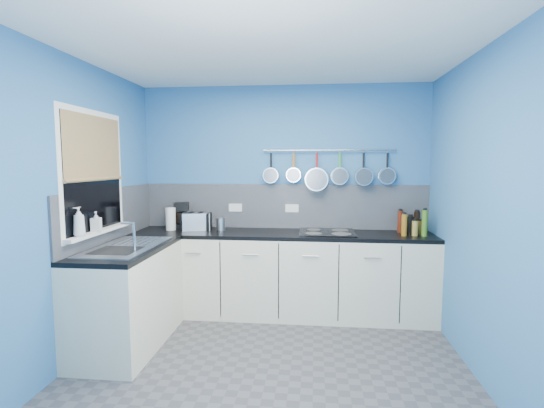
% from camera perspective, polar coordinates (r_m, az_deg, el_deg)
% --- Properties ---
extents(floor, '(3.20, 3.00, 0.02)m').
position_cam_1_polar(floor, '(3.49, -0.52, -22.39)').
color(floor, '#47474C').
rests_on(floor, ground).
extents(ceiling, '(3.20, 3.00, 0.02)m').
position_cam_1_polar(ceiling, '(3.20, -0.57, 21.62)').
color(ceiling, white).
rests_on(ceiling, ground).
extents(wall_back, '(3.20, 0.02, 2.50)m').
position_cam_1_polar(wall_back, '(4.60, 1.62, 0.95)').
color(wall_back, teal).
rests_on(wall_back, ground).
extents(wall_front, '(3.20, 0.02, 2.50)m').
position_cam_1_polar(wall_front, '(1.63, -6.71, -8.04)').
color(wall_front, teal).
rests_on(wall_front, ground).
extents(wall_left, '(0.02, 3.00, 2.50)m').
position_cam_1_polar(wall_left, '(3.65, -26.51, -0.92)').
color(wall_left, teal).
rests_on(wall_left, ground).
extents(wall_right, '(0.02, 3.00, 2.50)m').
position_cam_1_polar(wall_right, '(3.33, 28.21, -1.61)').
color(wall_right, teal).
rests_on(wall_right, ground).
extents(backsplash_back, '(3.20, 0.02, 0.50)m').
position_cam_1_polar(backsplash_back, '(4.58, 1.60, -0.32)').
color(backsplash_back, gray).
rests_on(backsplash_back, wall_back).
extents(backsplash_left, '(0.02, 1.80, 0.50)m').
position_cam_1_polar(backsplash_left, '(4.17, -21.77, -1.35)').
color(backsplash_left, gray).
rests_on(backsplash_left, wall_left).
extents(cabinet_run_back, '(3.20, 0.60, 0.86)m').
position_cam_1_polar(cabinet_run_back, '(4.44, 1.27, -10.00)').
color(cabinet_run_back, beige).
rests_on(cabinet_run_back, ground).
extents(worktop_back, '(3.20, 0.60, 0.04)m').
position_cam_1_polar(worktop_back, '(4.34, 1.29, -4.28)').
color(worktop_back, black).
rests_on(worktop_back, cabinet_run_back).
extents(cabinet_run_left, '(0.60, 1.20, 0.86)m').
position_cam_1_polar(cabinet_run_left, '(3.93, -19.64, -12.45)').
color(cabinet_run_left, beige).
rests_on(cabinet_run_left, ground).
extents(worktop_left, '(0.60, 1.20, 0.04)m').
position_cam_1_polar(worktop_left, '(3.82, -19.88, -6.02)').
color(worktop_left, black).
rests_on(worktop_left, cabinet_run_left).
extents(window_frame, '(0.01, 1.00, 1.10)m').
position_cam_1_polar(window_frame, '(3.87, -23.89, 3.99)').
color(window_frame, white).
rests_on(window_frame, wall_left).
extents(window_glass, '(0.01, 0.90, 1.00)m').
position_cam_1_polar(window_glass, '(3.87, -23.83, 3.99)').
color(window_glass, black).
rests_on(window_glass, wall_left).
extents(bamboo_blind, '(0.01, 0.90, 0.55)m').
position_cam_1_polar(bamboo_blind, '(3.87, -23.86, 7.33)').
color(bamboo_blind, '#A38A55').
rests_on(bamboo_blind, wall_left).
extents(window_sill, '(0.10, 0.98, 0.03)m').
position_cam_1_polar(window_sill, '(3.90, -23.26, -3.57)').
color(window_sill, white).
rests_on(window_sill, wall_left).
extents(sink_unit, '(0.50, 0.95, 0.01)m').
position_cam_1_polar(sink_unit, '(3.81, -19.89, -5.66)').
color(sink_unit, silver).
rests_on(sink_unit, worktop_left).
extents(mixer_tap, '(0.12, 0.08, 0.26)m').
position_cam_1_polar(mixer_tap, '(3.56, -18.90, -4.36)').
color(mixer_tap, silver).
rests_on(mixer_tap, worktop_left).
extents(socket_left, '(0.15, 0.01, 0.09)m').
position_cam_1_polar(socket_left, '(4.65, -5.19, -0.51)').
color(socket_left, white).
rests_on(socket_left, backsplash_back).
extents(socket_right, '(0.15, 0.01, 0.09)m').
position_cam_1_polar(socket_right, '(4.57, 2.83, -0.60)').
color(socket_right, white).
rests_on(socket_right, backsplash_back).
extents(pot_rail, '(1.45, 0.02, 0.02)m').
position_cam_1_polar(pot_rail, '(4.51, 7.98, 7.54)').
color(pot_rail, silver).
rests_on(pot_rail, wall_back).
extents(soap_bottle_a, '(0.12, 0.12, 0.24)m').
position_cam_1_polar(soap_bottle_a, '(3.60, -25.62, -2.27)').
color(soap_bottle_a, white).
rests_on(soap_bottle_a, window_sill).
extents(soap_bottle_b, '(0.09, 0.09, 0.17)m').
position_cam_1_polar(soap_bottle_b, '(3.82, -23.61, -2.26)').
color(soap_bottle_b, white).
rests_on(soap_bottle_b, window_sill).
extents(paper_towel, '(0.13, 0.13, 0.25)m').
position_cam_1_polar(paper_towel, '(4.60, -14.13, -2.07)').
color(paper_towel, white).
rests_on(paper_towel, worktop_back).
extents(coffee_maker, '(0.20, 0.21, 0.29)m').
position_cam_1_polar(coffee_maker, '(4.68, -12.73, -1.60)').
color(coffee_maker, black).
rests_on(coffee_maker, worktop_back).
extents(toaster, '(0.33, 0.25, 0.19)m').
position_cam_1_polar(toaster, '(4.55, -10.68, -2.43)').
color(toaster, silver).
rests_on(toaster, worktop_back).
extents(canister, '(0.12, 0.12, 0.14)m').
position_cam_1_polar(canister, '(4.48, -7.24, -2.85)').
color(canister, silver).
rests_on(canister, worktop_back).
extents(hob, '(0.59, 0.52, 0.01)m').
position_cam_1_polar(hob, '(4.34, 7.80, -3.98)').
color(hob, black).
rests_on(hob, worktop_back).
extents(pan_0, '(0.18, 0.08, 0.37)m').
position_cam_1_polar(pan_0, '(4.52, -0.15, 5.28)').
color(pan_0, silver).
rests_on(pan_0, pot_rail).
extents(pan_1, '(0.17, 0.07, 0.36)m').
position_cam_1_polar(pan_1, '(4.50, 3.08, 5.33)').
color(pan_1, silver).
rests_on(pan_1, pot_rail).
extents(pan_2, '(0.26, 0.11, 0.45)m').
position_cam_1_polar(pan_2, '(4.50, 6.32, 4.71)').
color(pan_2, silver).
rests_on(pan_2, pot_rail).
extents(pan_3, '(0.19, 0.06, 0.38)m').
position_cam_1_polar(pan_3, '(4.50, 9.57, 5.11)').
color(pan_3, silver).
rests_on(pan_3, pot_rail).
extents(pan_4, '(0.20, 0.11, 0.39)m').
position_cam_1_polar(pan_4, '(4.53, 12.80, 5.01)').
color(pan_4, silver).
rests_on(pan_4, pot_rail).
extents(pan_5, '(0.18, 0.06, 0.37)m').
position_cam_1_polar(pan_5, '(4.56, 15.98, 5.03)').
color(pan_5, silver).
rests_on(pan_5, pot_rail).
extents(condiment_0, '(0.07, 0.07, 0.23)m').
position_cam_1_polar(condiment_0, '(4.54, 19.76, -2.45)').
color(condiment_0, black).
rests_on(condiment_0, worktop_back).
extents(condiment_1, '(0.06, 0.06, 0.13)m').
position_cam_1_polar(condiment_1, '(4.53, 18.96, -3.06)').
color(condiment_1, '#265919').
rests_on(condiment_1, worktop_back).
extents(condiment_2, '(0.06, 0.06, 0.23)m').
position_cam_1_polar(condiment_2, '(4.52, 17.67, -2.39)').
color(condiment_2, '#4C190C').
rests_on(condiment_2, worktop_back).
extents(condiment_3, '(0.05, 0.05, 0.14)m').
position_cam_1_polar(condiment_3, '(4.46, 20.12, -3.16)').
color(condiment_3, brown).
rests_on(condiment_3, worktop_back).
extents(condiment_4, '(0.06, 0.06, 0.19)m').
position_cam_1_polar(condiment_4, '(4.43, 18.96, -2.88)').
color(condiment_4, black).
rests_on(condiment_4, worktop_back).
extents(condiment_5, '(0.06, 0.06, 0.20)m').
position_cam_1_polar(condiment_5, '(4.43, 18.13, -2.79)').
color(condiment_5, brown).
rests_on(condiment_5, worktop_back).
extents(condiment_6, '(0.06, 0.06, 0.27)m').
position_cam_1_polar(condiment_6, '(4.37, 20.76, -2.54)').
color(condiment_6, '#3F721E').
rests_on(condiment_6, worktop_back).
extents(condiment_7, '(0.06, 0.06, 0.15)m').
position_cam_1_polar(condiment_7, '(4.36, 19.54, -3.26)').
color(condiment_7, olive).
rests_on(condiment_7, worktop_back).
extents(condiment_8, '(0.05, 0.05, 0.22)m').
position_cam_1_polar(condiment_8, '(4.31, 18.19, -2.85)').
color(condiment_8, '#8C5914').
rests_on(condiment_8, worktop_back).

